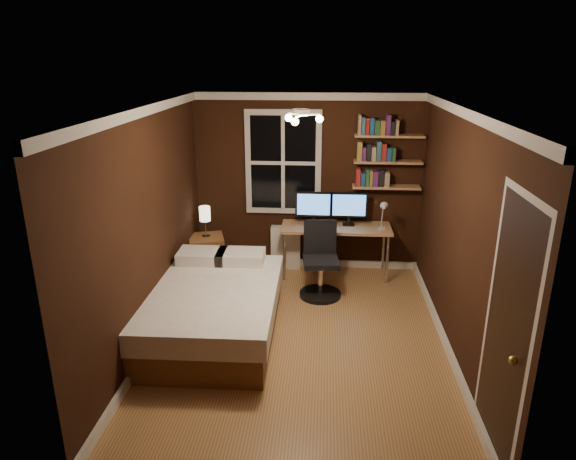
# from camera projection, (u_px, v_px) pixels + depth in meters

# --- Properties ---
(floor) EXTENTS (4.20, 4.20, 0.00)m
(floor) POSITION_uv_depth(u_px,v_px,m) (300.00, 338.00, 5.67)
(floor) COLOR brown
(floor) RESTS_ON ground
(wall_back) EXTENTS (3.20, 0.04, 2.50)m
(wall_back) POSITION_uv_depth(u_px,v_px,m) (308.00, 183.00, 7.25)
(wall_back) COLOR black
(wall_back) RESTS_ON ground
(wall_left) EXTENTS (0.04, 4.20, 2.50)m
(wall_left) POSITION_uv_depth(u_px,v_px,m) (148.00, 228.00, 5.38)
(wall_left) COLOR black
(wall_left) RESTS_ON ground
(wall_right) EXTENTS (0.04, 4.20, 2.50)m
(wall_right) POSITION_uv_depth(u_px,v_px,m) (459.00, 236.00, 5.16)
(wall_right) COLOR black
(wall_right) RESTS_ON ground
(ceiling) EXTENTS (3.20, 4.20, 0.02)m
(ceiling) POSITION_uv_depth(u_px,v_px,m) (302.00, 107.00, 4.87)
(ceiling) COLOR white
(ceiling) RESTS_ON wall_back
(window) EXTENTS (1.06, 0.06, 1.46)m
(window) POSITION_uv_depth(u_px,v_px,m) (283.00, 163.00, 7.15)
(window) COLOR silver
(window) RESTS_ON wall_back
(door) EXTENTS (0.03, 0.82, 2.05)m
(door) POSITION_uv_depth(u_px,v_px,m) (505.00, 335.00, 3.77)
(door) COLOR black
(door) RESTS_ON ground
(door_knob) EXTENTS (0.06, 0.06, 0.06)m
(door_knob) POSITION_uv_depth(u_px,v_px,m) (513.00, 360.00, 3.50)
(door_knob) COLOR gold
(door_knob) RESTS_ON door
(ceiling_fixture) EXTENTS (0.44, 0.44, 0.18)m
(ceiling_fixture) POSITION_uv_depth(u_px,v_px,m) (301.00, 119.00, 4.80)
(ceiling_fixture) COLOR beige
(ceiling_fixture) RESTS_ON ceiling
(bookshelf_lower) EXTENTS (0.92, 0.22, 0.03)m
(bookshelf_lower) POSITION_uv_depth(u_px,v_px,m) (386.00, 187.00, 7.06)
(bookshelf_lower) COLOR #AD7F54
(bookshelf_lower) RESTS_ON wall_back
(books_row_lower) EXTENTS (0.42, 0.16, 0.23)m
(books_row_lower) POSITION_uv_depth(u_px,v_px,m) (387.00, 178.00, 7.02)
(books_row_lower) COLOR maroon
(books_row_lower) RESTS_ON bookshelf_lower
(bookshelf_middle) EXTENTS (0.92, 0.22, 0.03)m
(bookshelf_middle) POSITION_uv_depth(u_px,v_px,m) (388.00, 162.00, 6.95)
(bookshelf_middle) COLOR #AD7F54
(bookshelf_middle) RESTS_ON wall_back
(books_row_middle) EXTENTS (0.48, 0.16, 0.23)m
(books_row_middle) POSITION_uv_depth(u_px,v_px,m) (388.00, 152.00, 6.91)
(books_row_middle) COLOR navy
(books_row_middle) RESTS_ON bookshelf_middle
(bookshelf_upper) EXTENTS (0.92, 0.22, 0.03)m
(bookshelf_upper) POSITION_uv_depth(u_px,v_px,m) (389.00, 136.00, 6.84)
(bookshelf_upper) COLOR #AD7F54
(bookshelf_upper) RESTS_ON wall_back
(books_row_upper) EXTENTS (0.54, 0.16, 0.23)m
(books_row_upper) POSITION_uv_depth(u_px,v_px,m) (390.00, 126.00, 6.79)
(books_row_upper) COLOR #24542D
(books_row_upper) RESTS_ON bookshelf_upper
(bed) EXTENTS (1.51, 2.07, 0.70)m
(bed) POSITION_uv_depth(u_px,v_px,m) (210.00, 309.00, 5.70)
(bed) COLOR brown
(bed) RESTS_ON ground
(nightstand) EXTENTS (0.58, 0.58, 0.58)m
(nightstand) POSITION_uv_depth(u_px,v_px,m) (207.00, 256.00, 7.21)
(nightstand) COLOR brown
(nightstand) RESTS_ON ground
(bedside_lamp) EXTENTS (0.15, 0.15, 0.43)m
(bedside_lamp) POSITION_uv_depth(u_px,v_px,m) (205.00, 222.00, 7.04)
(bedside_lamp) COLOR white
(bedside_lamp) RESTS_ON nightstand
(radiator) EXTENTS (0.42, 0.15, 0.63)m
(radiator) POSITION_uv_depth(u_px,v_px,m) (286.00, 247.00, 7.47)
(radiator) COLOR silver
(radiator) RESTS_ON ground
(desk) EXTENTS (1.52, 0.57, 0.72)m
(desk) POSITION_uv_depth(u_px,v_px,m) (336.00, 231.00, 7.13)
(desk) COLOR #AD7F54
(desk) RESTS_ON ground
(monitor_left) EXTENTS (0.51, 0.12, 0.47)m
(monitor_left) POSITION_uv_depth(u_px,v_px,m) (314.00, 208.00, 7.13)
(monitor_left) COLOR black
(monitor_left) RESTS_ON desk
(monitor_right) EXTENTS (0.51, 0.12, 0.47)m
(monitor_right) POSITION_uv_depth(u_px,v_px,m) (349.00, 209.00, 7.09)
(monitor_right) COLOR black
(monitor_right) RESTS_ON desk
(desk_lamp) EXTENTS (0.14, 0.32, 0.44)m
(desk_lamp) POSITION_uv_depth(u_px,v_px,m) (383.00, 215.00, 6.88)
(desk_lamp) COLOR silver
(desk_lamp) RESTS_ON desk
(office_chair) EXTENTS (0.54, 0.54, 0.98)m
(office_chair) POSITION_uv_depth(u_px,v_px,m) (320.00, 268.00, 6.60)
(office_chair) COLOR black
(office_chair) RESTS_ON ground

